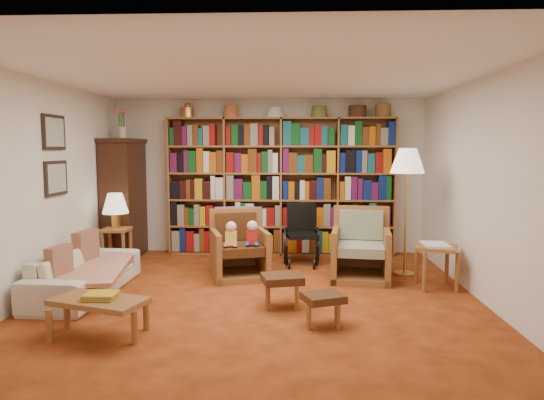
# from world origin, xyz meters

# --- Properties ---
(floor) EXTENTS (5.00, 5.00, 0.00)m
(floor) POSITION_xyz_m (0.00, 0.00, 0.00)
(floor) COLOR #A24518
(floor) RESTS_ON ground
(ceiling) EXTENTS (5.00, 5.00, 0.00)m
(ceiling) POSITION_xyz_m (0.00, 0.00, 2.50)
(ceiling) COLOR white
(ceiling) RESTS_ON wall_back
(wall_back) EXTENTS (5.00, 0.00, 5.00)m
(wall_back) POSITION_xyz_m (0.00, 2.50, 1.25)
(wall_back) COLOR white
(wall_back) RESTS_ON floor
(wall_front) EXTENTS (5.00, 0.00, 5.00)m
(wall_front) POSITION_xyz_m (0.00, -2.50, 1.25)
(wall_front) COLOR white
(wall_front) RESTS_ON floor
(wall_left) EXTENTS (0.00, 5.00, 5.00)m
(wall_left) POSITION_xyz_m (-2.50, 0.00, 1.25)
(wall_left) COLOR white
(wall_left) RESTS_ON floor
(wall_right) EXTENTS (0.00, 5.00, 5.00)m
(wall_right) POSITION_xyz_m (2.50, 0.00, 1.25)
(wall_right) COLOR white
(wall_right) RESTS_ON floor
(bookshelf) EXTENTS (3.60, 0.30, 2.42)m
(bookshelf) POSITION_xyz_m (0.20, 2.33, 1.17)
(bookshelf) COLOR brown
(bookshelf) RESTS_ON floor
(curio_cabinet) EXTENTS (0.50, 0.95, 2.40)m
(curio_cabinet) POSITION_xyz_m (-2.25, 2.00, 0.95)
(curio_cabinet) COLOR #351B0E
(curio_cabinet) RESTS_ON floor
(framed_pictures) EXTENTS (0.03, 0.52, 0.97)m
(framed_pictures) POSITION_xyz_m (-2.48, 0.30, 1.62)
(framed_pictures) COLOR black
(framed_pictures) RESTS_ON wall_left
(sofa) EXTENTS (1.80, 0.76, 0.52)m
(sofa) POSITION_xyz_m (-2.05, 0.03, 0.26)
(sofa) COLOR beige
(sofa) RESTS_ON floor
(sofa_throw) EXTENTS (1.06, 1.65, 0.04)m
(sofa_throw) POSITION_xyz_m (-2.00, 0.03, 0.30)
(sofa_throw) COLOR beige
(sofa_throw) RESTS_ON sofa
(cushion_left) EXTENTS (0.19, 0.42, 0.41)m
(cushion_left) POSITION_xyz_m (-2.18, 0.38, 0.45)
(cushion_left) COLOR maroon
(cushion_left) RESTS_ON sofa
(cushion_right) EXTENTS (0.17, 0.37, 0.36)m
(cushion_right) POSITION_xyz_m (-2.18, -0.32, 0.45)
(cushion_right) COLOR maroon
(cushion_right) RESTS_ON sofa
(side_table_lamp) EXTENTS (0.38, 0.38, 0.57)m
(side_table_lamp) POSITION_xyz_m (-2.15, 1.34, 0.41)
(side_table_lamp) COLOR brown
(side_table_lamp) RESTS_ON floor
(table_lamp) EXTENTS (0.37, 0.37, 0.51)m
(table_lamp) POSITION_xyz_m (-2.15, 1.34, 0.91)
(table_lamp) COLOR #BF8D3D
(table_lamp) RESTS_ON side_table_lamp
(armchair_leather) EXTENTS (0.91, 0.92, 0.91)m
(armchair_leather) POSITION_xyz_m (-0.32, 0.94, 0.37)
(armchair_leather) COLOR brown
(armchair_leather) RESTS_ON floor
(armchair_sage) EXTENTS (0.85, 0.87, 0.93)m
(armchair_sage) POSITION_xyz_m (1.28, 0.91, 0.35)
(armchair_sage) COLOR brown
(armchair_sage) RESTS_ON floor
(wheelchair) EXTENTS (0.52, 0.72, 0.90)m
(wheelchair) POSITION_xyz_m (0.52, 1.69, 0.41)
(wheelchair) COLOR black
(wheelchair) RESTS_ON floor
(floor_lamp) EXTENTS (0.45, 0.45, 1.71)m
(floor_lamp) POSITION_xyz_m (1.91, 1.07, 1.48)
(floor_lamp) COLOR #BF8D3D
(floor_lamp) RESTS_ON floor
(side_table_papers) EXTENTS (0.59, 0.59, 0.55)m
(side_table_papers) POSITION_xyz_m (2.15, 0.46, 0.43)
(side_table_papers) COLOR brown
(side_table_papers) RESTS_ON floor
(footstool_a) EXTENTS (0.49, 0.45, 0.36)m
(footstool_a) POSITION_xyz_m (0.28, -0.36, 0.29)
(footstool_a) COLOR #432912
(footstool_a) RESTS_ON floor
(footstool_b) EXTENTS (0.46, 0.43, 0.31)m
(footstool_b) POSITION_xyz_m (0.68, -0.89, 0.26)
(footstool_b) COLOR #432912
(footstool_b) RESTS_ON floor
(coffee_table) EXTENTS (0.94, 0.67, 0.40)m
(coffee_table) POSITION_xyz_m (-1.37, -1.24, 0.30)
(coffee_table) COLOR brown
(coffee_table) RESTS_ON floor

